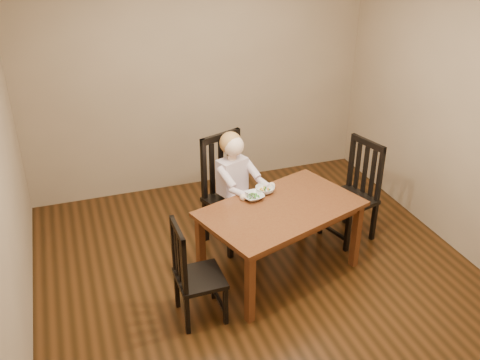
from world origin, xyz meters
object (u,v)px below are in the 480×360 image
object	(u,v)px
bowl_veg	(265,190)
dining_table	(281,215)
chair_right	(354,193)
chair_left	(194,274)
toddler	(234,180)
bowl_peas	(253,197)
chair_child	(230,193)

from	to	relation	value
bowl_veg	dining_table	bearing A→B (deg)	-83.23
chair_right	bowl_veg	world-z (taller)	chair_right
chair_left	toddler	world-z (taller)	toddler
bowl_peas	dining_table	bearing A→B (deg)	-50.17
chair_child	bowl_peas	xyz separation A→B (m)	(0.07, -0.46, 0.18)
chair_left	bowl_peas	bearing A→B (deg)	127.30
bowl_veg	chair_child	bearing A→B (deg)	120.13
chair_child	bowl_veg	distance (m)	0.47
chair_right	toddler	world-z (taller)	chair_right
chair_right	bowl_veg	size ratio (longest dim) A/B	5.76
bowl_peas	bowl_veg	bearing A→B (deg)	27.99
chair_left	dining_table	bearing A→B (deg)	109.72
chair_right	bowl_peas	bearing A→B (deg)	80.83
chair_left	bowl_veg	distance (m)	1.11
bowl_veg	chair_right	bearing A→B (deg)	2.20
chair_left	bowl_peas	xyz separation A→B (m)	(0.71, 0.56, 0.29)
chair_child	dining_table	bearing A→B (deg)	89.85
chair_right	toddler	bearing A→B (deg)	61.22
chair_child	toddler	xyz separation A→B (m)	(0.02, -0.05, 0.17)
chair_child	bowl_veg	bearing A→B (deg)	99.43
chair_left	bowl_veg	bearing A→B (deg)	125.68
toddler	bowl_peas	distance (m)	0.41
dining_table	bowl_peas	distance (m)	0.31
chair_left	chair_right	distance (m)	1.95
dining_table	chair_child	size ratio (longest dim) A/B	1.42
chair_left	toddler	bearing A→B (deg)	144.54
toddler	bowl_peas	world-z (taller)	toddler
chair_left	bowl_veg	size ratio (longest dim) A/B	5.04
chair_right	bowl_peas	distance (m)	1.15
dining_table	chair_child	distance (m)	0.73
chair_child	chair_left	xyz separation A→B (m)	(-0.64, -1.01, -0.10)
dining_table	chair_right	xyz separation A→B (m)	(0.94, 0.34, -0.12)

